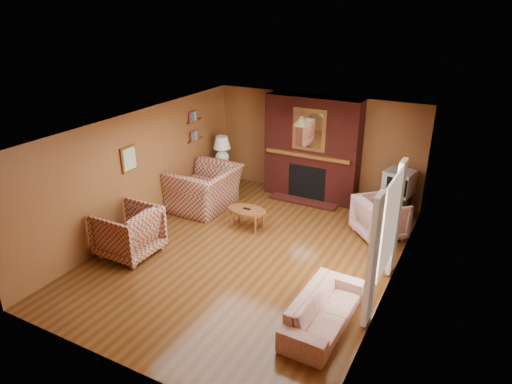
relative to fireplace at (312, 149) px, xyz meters
The scene contains 20 objects.
floor 3.21m from the fireplace, 90.00° to the right, with size 6.50×6.50×0.00m, color #4B2810.
ceiling 3.22m from the fireplace, 90.00° to the right, with size 6.50×6.50×0.00m, color silver.
wall_back 0.27m from the fireplace, 90.00° to the left, with size 6.50×6.50×0.00m, color brown.
wall_front 6.23m from the fireplace, 90.00° to the right, with size 6.50×6.50×0.00m, color brown.
wall_left 3.89m from the fireplace, 129.95° to the right, with size 6.50×6.50×0.00m, color brown.
wall_right 3.89m from the fireplace, 50.05° to the right, with size 6.50×6.50×0.00m, color brown.
fireplace is the anchor object (origin of this frame).
window_right 4.02m from the fireplace, 52.40° to the right, with size 0.10×1.85×2.00m.
bookshelf 2.72m from the fireplace, 156.05° to the right, with size 0.09×0.55×0.71m.
botanical_print 4.12m from the fireplace, 126.90° to the right, with size 0.05×0.40×0.50m.
pendant_light 1.07m from the fireplace, 90.00° to the right, with size 0.36×0.36×0.48m.
plaid_loveseat 2.60m from the fireplace, 137.60° to the right, with size 1.46×1.28×0.95m, color maroon.
plaid_armchair 4.54m from the fireplace, 115.80° to the right, with size 0.98×1.01×0.91m, color maroon.
floral_sofa 4.75m from the fireplace, 65.93° to the right, with size 1.75×0.68×0.51m, color beige.
floral_armchair 2.40m from the fireplace, 31.50° to the right, with size 0.86×0.89×0.81m, color beige.
coffee_table 2.33m from the fireplace, 104.32° to the right, with size 0.83×0.52×0.45m.
side_table 2.33m from the fireplace, 165.71° to the right, with size 0.49×0.49×0.65m, color brown.
table_lamp 2.17m from the fireplace, 165.71° to the right, with size 0.42×0.42×0.69m.
tv_stand 2.25m from the fireplace, ahead, with size 0.51×0.47×0.56m, color black.
crt_tv 2.09m from the fireplace, ahead, with size 0.65×0.64×0.51m.
Camera 1 is at (3.54, -6.46, 4.36)m, focal length 32.00 mm.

